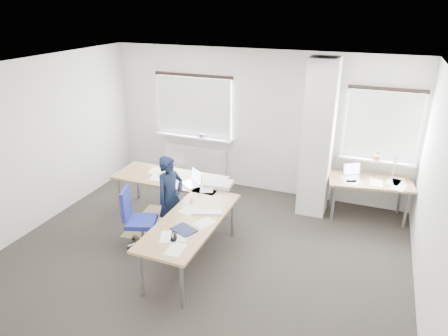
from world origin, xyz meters
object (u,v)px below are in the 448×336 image
at_px(desk_main, 182,198).
at_px(task_chair, 140,231).
at_px(desk_side, 370,182).
at_px(person, 171,198).

xyz_separation_m(desk_main, task_chair, (-0.50, -0.51, -0.42)).
height_order(desk_main, task_chair, task_chair).
relative_size(desk_side, task_chair, 1.51).
bearing_deg(task_chair, desk_main, 26.81).
bearing_deg(desk_side, desk_main, -157.61).
distance_m(desk_main, person, 0.19).
xyz_separation_m(desk_side, task_chair, (-3.27, -2.27, -0.41)).
distance_m(desk_side, person, 3.46).
relative_size(desk_main, task_chair, 2.63).
relative_size(desk_main, person, 1.87).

